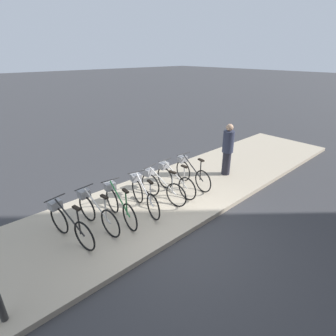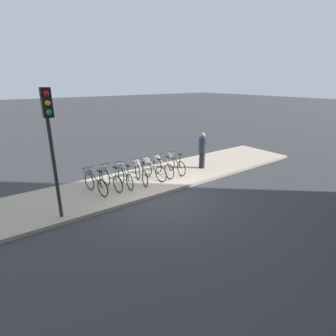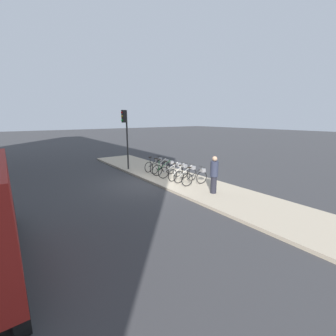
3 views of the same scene
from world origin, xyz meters
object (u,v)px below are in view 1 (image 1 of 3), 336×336
(parked_bicycle_0, at_px, (68,222))
(parked_bicycle_3, at_px, (143,193))
(parked_bicycle_5, at_px, (173,179))
(pedestrian, at_px, (228,149))
(parked_bicycle_4, at_px, (160,185))
(parked_bicycle_6, at_px, (191,172))
(parked_bicycle_1, at_px, (95,210))
(parked_bicycle_2, at_px, (118,203))

(parked_bicycle_0, relative_size, parked_bicycle_3, 1.00)
(parked_bicycle_5, relative_size, pedestrian, 0.93)
(parked_bicycle_0, bearing_deg, parked_bicycle_4, -0.73)
(parked_bicycle_6, bearing_deg, parked_bicycle_5, -179.97)
(parked_bicycle_4, bearing_deg, parked_bicycle_6, 2.69)
(parked_bicycle_6, bearing_deg, parked_bicycle_0, -179.59)
(parked_bicycle_3, xyz_separation_m, parked_bicycle_4, (0.59, 0.05, 0.00))
(pedestrian, bearing_deg, parked_bicycle_3, 177.31)
(parked_bicycle_0, distance_m, parked_bicycle_4, 2.45)
(parked_bicycle_1, distance_m, parked_bicycle_5, 2.35)
(parked_bicycle_3, bearing_deg, parked_bicycle_1, 175.04)
(parked_bicycle_0, relative_size, pedestrian, 0.92)
(parked_bicycle_5, distance_m, parked_bicycle_6, 0.70)
(parked_bicycle_6, bearing_deg, parked_bicycle_2, -178.22)
(parked_bicycle_0, height_order, parked_bicycle_4, same)
(parked_bicycle_4, distance_m, parked_bicycle_6, 1.22)
(parked_bicycle_0, xyz_separation_m, parked_bicycle_2, (1.17, -0.05, 0.00))
(parked_bicycle_2, distance_m, parked_bicycle_6, 2.50)
(parked_bicycle_1, bearing_deg, parked_bicycle_6, -0.07)
(parked_bicycle_4, height_order, parked_bicycle_5, same)
(parked_bicycle_4, relative_size, parked_bicycle_5, 0.99)
(parked_bicycle_0, distance_m, parked_bicycle_1, 0.63)
(parked_bicycle_6, bearing_deg, parked_bicycle_4, -177.31)
(parked_bicycle_5, xyz_separation_m, parked_bicycle_6, (0.70, 0.00, 0.00))
(parked_bicycle_4, bearing_deg, parked_bicycle_1, 178.08)
(parked_bicycle_5, height_order, parked_bicycle_6, same)
(pedestrian, bearing_deg, parked_bicycle_4, 175.70)
(parked_bicycle_3, xyz_separation_m, pedestrian, (3.19, -0.15, 0.44))
(parked_bicycle_0, height_order, parked_bicycle_2, same)
(parked_bicycle_1, bearing_deg, pedestrian, -3.32)
(parked_bicycle_2, relative_size, parked_bicycle_6, 1.00)
(parked_bicycle_2, distance_m, parked_bicycle_3, 0.69)
(parked_bicycle_3, bearing_deg, parked_bicycle_5, 5.27)
(parked_bicycle_2, xyz_separation_m, parked_bicycle_6, (2.50, 0.08, 0.00))
(parked_bicycle_3, bearing_deg, parked_bicycle_2, 177.90)
(parked_bicycle_2, height_order, pedestrian, pedestrian)
(parked_bicycle_0, height_order, parked_bicycle_1, same)
(parked_bicycle_0, height_order, parked_bicycle_6, same)
(parked_bicycle_1, bearing_deg, parked_bicycle_0, -177.29)
(parked_bicycle_6, bearing_deg, parked_bicycle_3, -176.73)
(parked_bicycle_0, relative_size, parked_bicycle_6, 0.99)
(parked_bicycle_0, bearing_deg, parked_bicycle_6, 0.41)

